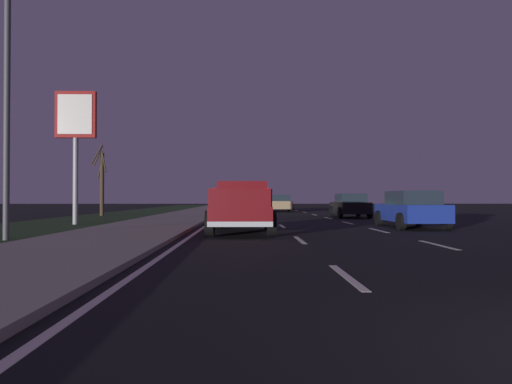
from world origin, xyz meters
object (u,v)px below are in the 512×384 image
(sedan_tan, at_px, (280,203))
(street_light_near, at_px, (16,65))
(gas_price_sign, at_px, (76,125))
(bare_tree_far, at_px, (102,181))
(sedan_black, at_px, (350,205))
(pickup_truck, at_px, (242,207))
(sedan_blue, at_px, (411,209))
(sedan_green, at_px, (243,203))

(sedan_tan, height_order, street_light_near, street_light_near)
(gas_price_sign, bearing_deg, bare_tree_far, 10.99)
(bare_tree_far, bearing_deg, sedan_black, -99.63)
(pickup_truck, bearing_deg, sedan_blue, -72.82)
(sedan_blue, relative_size, sedan_green, 0.99)
(sedan_black, bearing_deg, sedan_green, 28.87)
(sedan_tan, relative_size, bare_tree_far, 0.88)
(sedan_blue, xyz_separation_m, sedan_green, (22.93, 7.25, 0.00))
(sedan_green, xyz_separation_m, bare_tree_far, (-9.85, 9.76, 1.68))
(pickup_truck, bearing_deg, gas_price_sign, 58.35)
(gas_price_sign, height_order, street_light_near, street_light_near)
(sedan_blue, bearing_deg, gas_price_sign, 79.83)
(gas_price_sign, bearing_deg, sedan_black, -62.89)
(sedan_blue, bearing_deg, sedan_tan, 9.60)
(bare_tree_far, bearing_deg, sedan_blue, -127.57)
(sedan_blue, bearing_deg, sedan_green, 17.53)
(pickup_truck, distance_m, gas_price_sign, 10.03)
(gas_price_sign, bearing_deg, sedan_green, -20.92)
(sedan_blue, relative_size, sedan_tan, 1.00)
(pickup_truck, distance_m, bare_tree_far, 18.27)
(sedan_tan, distance_m, street_light_near, 29.96)
(pickup_truck, bearing_deg, street_light_near, 115.80)
(pickup_truck, distance_m, sedan_blue, 7.40)
(pickup_truck, height_order, street_light_near, street_light_near)
(sedan_black, xyz_separation_m, sedan_blue, (-10.23, -0.25, 0.00))
(pickup_truck, height_order, bare_tree_far, bare_tree_far)
(sedan_green, relative_size, gas_price_sign, 0.71)
(sedan_black, height_order, sedan_green, same)
(sedan_tan, relative_size, street_light_near, 0.50)
(sedan_green, relative_size, bare_tree_far, 0.89)
(street_light_near, bearing_deg, sedan_green, -12.92)
(sedan_green, height_order, gas_price_sign, gas_price_sign)
(pickup_truck, xyz_separation_m, sedan_black, (12.42, -6.83, -0.13))
(sedan_blue, bearing_deg, bare_tree_far, 52.43)
(sedan_tan, bearing_deg, street_light_near, 160.40)
(street_light_near, bearing_deg, sedan_black, -40.79)
(sedan_tan, xyz_separation_m, sedan_green, (0.43, 3.44, 0.00))
(sedan_blue, xyz_separation_m, street_light_near, (-5.41, 13.75, 4.42))
(sedan_black, distance_m, bare_tree_far, 17.08)
(sedan_blue, height_order, gas_price_sign, gas_price_sign)
(pickup_truck, height_order, gas_price_sign, gas_price_sign)
(gas_price_sign, height_order, bare_tree_far, gas_price_sign)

